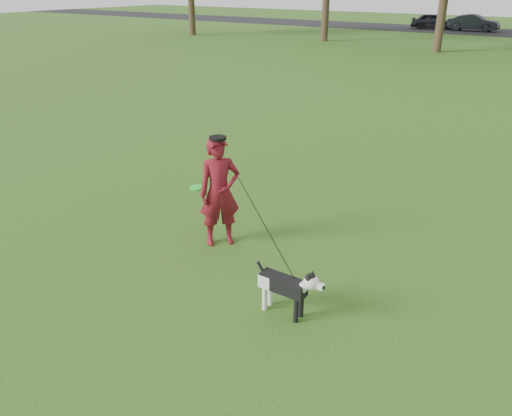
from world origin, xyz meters
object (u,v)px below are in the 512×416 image
Objects in this scene: dog at (288,285)px; man at (220,192)px; car_left at (434,21)px; car_mid at (474,23)px.

man is at bearing 150.57° from dog.
car_left is 3.20m from car_mid.
dog is 41.29m from car_mid.
car_left is 0.95× the size of car_mid.
dog is 0.26× the size of car_left.
dog is 41.94m from car_left.
car_left is at bearing 103.74° from dog.
man reaches higher than car_mid.
car_left reaches higher than dog.
man is 0.47× the size of car_left.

